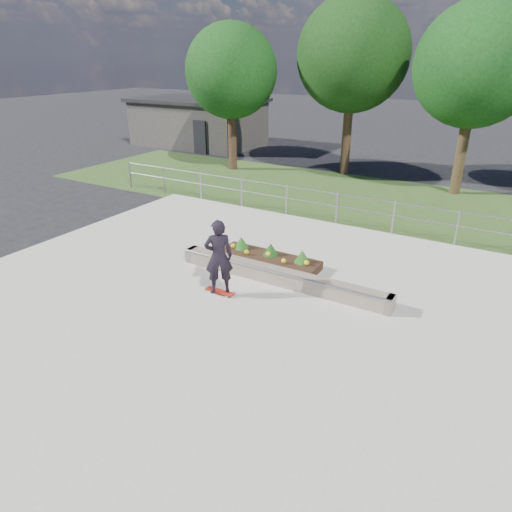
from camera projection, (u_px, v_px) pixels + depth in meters
The scene contains 11 objects.
ground at pixel (216, 320), 10.50m from camera, with size 120.00×120.00×0.00m, color black.
grass_verge at pixel (366, 200), 19.17m from camera, with size 30.00×8.00×0.02m, color #2A431B.
concrete_slab at pixel (216, 319), 10.49m from camera, with size 15.00×15.00×0.06m, color #A9A496.
fence at pixel (337, 204), 16.11m from camera, with size 20.06×0.06×1.20m.
building at pixel (198, 122), 30.58m from camera, with size 8.40×5.40×3.00m.
tree_far_left at pixel (231, 72), 22.51m from camera, with size 4.55×4.55×7.15m.
tree_mid_left at pixel (353, 55), 21.23m from camera, with size 5.25×5.25×8.25m.
tree_mid_right at pixel (477, 65), 18.04m from camera, with size 4.90×4.90×7.70m.
grind_ledge at pixel (280, 277), 12.00m from camera, with size 6.00×0.44×0.43m.
planter_bed at pixel (267, 259), 13.05m from camera, with size 3.00×1.20×0.61m.
skateboarder at pixel (219, 257), 11.13m from camera, with size 0.83×0.78×1.98m.
Camera 1 is at (5.38, -7.29, 5.60)m, focal length 32.00 mm.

